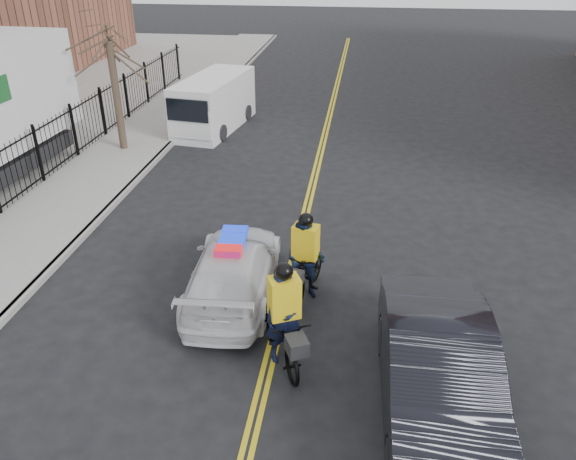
# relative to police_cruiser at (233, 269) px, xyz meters

# --- Properties ---
(ground) EXTENTS (120.00, 120.00, 0.00)m
(ground) POSITION_rel_police_cruiser_xyz_m (1.20, -0.99, -0.68)
(ground) COLOR black
(ground) RESTS_ON ground
(center_line_left) EXTENTS (0.10, 60.00, 0.01)m
(center_line_left) POSITION_rel_police_cruiser_xyz_m (1.12, 7.01, -0.67)
(center_line_left) COLOR gold
(center_line_left) RESTS_ON ground
(center_line_right) EXTENTS (0.10, 60.00, 0.01)m
(center_line_right) POSITION_rel_police_cruiser_xyz_m (1.28, 7.01, -0.67)
(center_line_right) COLOR gold
(center_line_right) RESTS_ON ground
(sidewalk) EXTENTS (3.00, 60.00, 0.15)m
(sidewalk) POSITION_rel_police_cruiser_xyz_m (-6.30, 7.01, -0.60)
(sidewalk) COLOR gray
(sidewalk) RESTS_ON ground
(curb) EXTENTS (0.20, 60.00, 0.15)m
(curb) POSITION_rel_police_cruiser_xyz_m (-4.80, 7.01, -0.60)
(curb) COLOR gray
(curb) RESTS_ON ground
(iron_fence) EXTENTS (0.12, 28.00, 2.00)m
(iron_fence) POSITION_rel_police_cruiser_xyz_m (-7.80, 7.01, 0.32)
(iron_fence) COLOR black
(iron_fence) RESTS_ON ground
(street_tree) EXTENTS (3.20, 3.20, 4.80)m
(street_tree) POSITION_rel_police_cruiser_xyz_m (-6.40, 9.01, 2.86)
(street_tree) COLOR #35291F
(street_tree) RESTS_ON sidewalk
(police_cruiser) EXTENTS (2.14, 4.73, 1.50)m
(police_cruiser) POSITION_rel_police_cruiser_xyz_m (0.00, 0.00, 0.00)
(police_cruiser) COLOR white
(police_cruiser) RESTS_ON ground
(dark_sedan) EXTENTS (1.98, 5.31, 1.73)m
(dark_sedan) POSITION_rel_police_cruiser_xyz_m (4.30, -3.20, 0.19)
(dark_sedan) COLOR black
(dark_sedan) RESTS_ON ground
(cargo_van) EXTENTS (2.63, 5.46, 2.20)m
(cargo_van) POSITION_rel_police_cruiser_xyz_m (-3.64, 12.28, 0.40)
(cargo_van) COLOR white
(cargo_van) RESTS_ON ground
(cyclist_near) EXTENTS (1.66, 2.37, 2.20)m
(cyclist_near) POSITION_rel_police_cruiser_xyz_m (1.49, -2.08, 0.09)
(cyclist_near) COLOR black
(cyclist_near) RESTS_ON ground
(cyclist_far) EXTENTS (1.09, 2.19, 2.13)m
(cyclist_far) POSITION_rel_police_cruiser_xyz_m (1.64, 0.19, 0.16)
(cyclist_far) COLOR black
(cyclist_far) RESTS_ON ground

